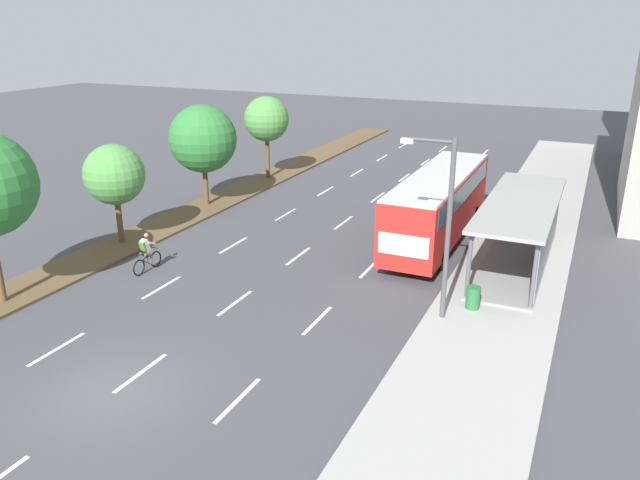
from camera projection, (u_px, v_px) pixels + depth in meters
name	position (u px, v px, depth m)	size (l,w,h in m)	color
ground_plane	(115.00, 392.00, 18.06)	(140.00, 140.00, 0.00)	#424247
median_strip	(236.00, 193.00, 38.40)	(2.60, 52.00, 0.12)	brown
sidewalk_right	(529.00, 231.00, 31.53)	(4.50, 52.00, 0.15)	#9E9E99
lane_divider_left	(286.00, 214.00, 34.44)	(0.14, 46.10, 0.01)	white
lane_divider_center	(344.00, 223.00, 33.07)	(0.14, 46.10, 0.01)	white
lane_divider_right	(406.00, 231.00, 31.70)	(0.14, 46.10, 0.01)	white
bus_shelter	(526.00, 227.00, 26.53)	(2.90, 10.05, 2.86)	gray
bus	(439.00, 201.00, 29.66)	(2.54, 11.29, 3.37)	red
cyclist	(146.00, 254.00, 26.47)	(0.46, 1.82, 1.71)	black
median_tree_second	(114.00, 175.00, 28.79)	(2.85, 2.85, 4.76)	brown
median_tree_third	(203.00, 139.00, 34.67)	(3.82, 3.82, 5.74)	brown
median_tree_fourth	(267.00, 119.00, 40.67)	(2.96, 2.96, 5.45)	brown
streetlight	(444.00, 218.00, 21.12)	(1.91, 0.24, 6.50)	#4C4C51
trash_bin	(473.00, 298.00, 22.84)	(0.52, 0.52, 0.85)	#286B38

